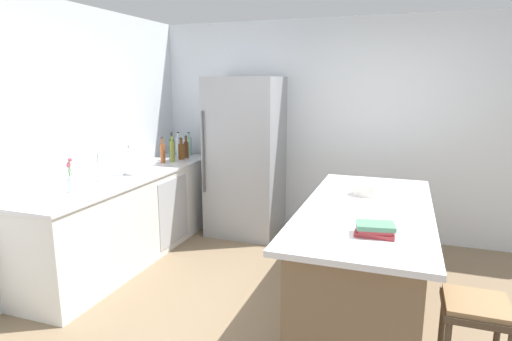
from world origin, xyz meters
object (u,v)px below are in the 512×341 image
object	(u,v)px
soda_bottle	(178,146)
paper_towel_roll	(129,162)
syrup_bottle	(186,149)
cookbook_stack	(375,229)
kitchen_island	(364,261)
flower_vase	(71,181)
whiskey_bottle	(181,151)
sink_faucet	(100,166)
gin_bottle	(189,146)
olive_oil_bottle	(172,151)
bar_stool	(475,321)
wine_bottle	(172,149)
mixing_bowl	(366,189)
vinegar_bottle	(163,153)
refrigerator	(245,157)

from	to	relation	value
soda_bottle	paper_towel_roll	bearing A→B (deg)	-85.62
syrup_bottle	soda_bottle	bearing A→B (deg)	150.31
syrup_bottle	cookbook_stack	distance (m)	3.26
kitchen_island	syrup_bottle	xyz separation A→B (m)	(-2.38, 1.48, 0.56)
flower_vase	whiskey_bottle	distance (m)	1.77
sink_faucet	flower_vase	xyz separation A→B (m)	(0.01, -0.40, -0.06)
gin_bottle	olive_oil_bottle	xyz separation A→B (m)	(0.02, -0.47, 0.01)
whiskey_bottle	cookbook_stack	world-z (taller)	whiskey_bottle
bar_stool	flower_vase	xyz separation A→B (m)	(-3.19, 0.43, 0.47)
kitchen_island	wine_bottle	bearing A→B (deg)	152.62
flower_vase	whiskey_bottle	bearing A→B (deg)	86.28
soda_bottle	mixing_bowl	distance (m)	2.78
kitchen_island	olive_oil_bottle	bearing A→B (deg)	153.60
vinegar_bottle	mixing_bowl	world-z (taller)	vinegar_bottle
refrigerator	olive_oil_bottle	world-z (taller)	refrigerator
soda_bottle	olive_oil_bottle	bearing A→B (deg)	-70.76
paper_towel_roll	whiskey_bottle	size ratio (longest dim) A/B	1.16
kitchen_island	flower_vase	size ratio (longest dim) A/B	7.06
refrigerator	bar_stool	world-z (taller)	refrigerator
gin_bottle	syrup_bottle	distance (m)	0.19
refrigerator	mixing_bowl	world-z (taller)	refrigerator
sink_faucet	mixing_bowl	size ratio (longest dim) A/B	1.36
soda_bottle	mixing_bowl	xyz separation A→B (m)	(2.50, -1.21, -0.08)
syrup_bottle	wine_bottle	world-z (taller)	wine_bottle
kitchen_island	soda_bottle	bearing A→B (deg)	148.19
whiskey_bottle	olive_oil_bottle	world-z (taller)	olive_oil_bottle
olive_oil_bottle	mixing_bowl	bearing A→B (deg)	-19.23
bar_stool	vinegar_bottle	xyz separation A→B (m)	(-3.17, 1.91, 0.49)
soda_bottle	vinegar_bottle	distance (m)	0.49
bar_stool	wine_bottle	xyz separation A→B (m)	(-3.15, 2.09, 0.51)
syrup_bottle	sink_faucet	bearing A→B (deg)	-95.34
sink_faucet	mixing_bowl	bearing A→B (deg)	8.24
soda_bottle	sink_faucet	bearing A→B (deg)	-88.96
refrigerator	wine_bottle	distance (m)	0.92
gin_bottle	sink_faucet	bearing A→B (deg)	-92.92
mixing_bowl	whiskey_bottle	bearing A→B (deg)	156.88
gin_bottle	whiskey_bottle	distance (m)	0.30
bar_stool	mixing_bowl	xyz separation A→B (m)	(-0.73, 1.19, 0.42)
flower_vase	cookbook_stack	xyz separation A→B (m)	(2.60, -0.23, -0.06)
olive_oil_bottle	cookbook_stack	distance (m)	3.10
flower_vase	soda_bottle	world-z (taller)	soda_bottle
kitchen_island	refrigerator	size ratio (longest dim) A/B	1.14
cookbook_stack	vinegar_bottle	bearing A→B (deg)	146.45
sink_faucet	syrup_bottle	world-z (taller)	sink_faucet
olive_oil_bottle	cookbook_stack	world-z (taller)	olive_oil_bottle
gin_bottle	vinegar_bottle	xyz separation A→B (m)	(-0.05, -0.57, -0.00)
kitchen_island	vinegar_bottle	distance (m)	2.77
kitchen_island	refrigerator	bearing A→B (deg)	136.29
cookbook_stack	mixing_bowl	bearing A→B (deg)	98.28
refrigerator	bar_stool	distance (m)	3.28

